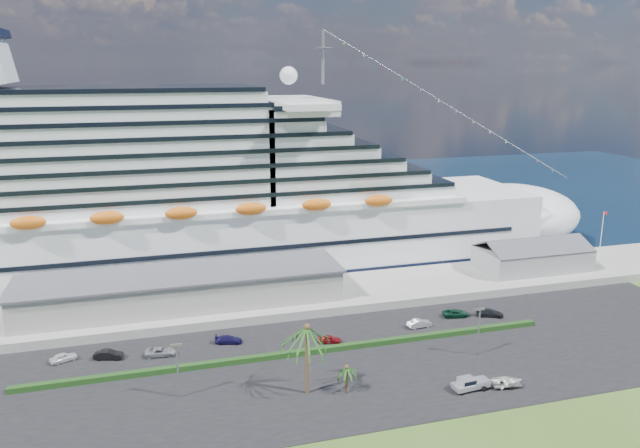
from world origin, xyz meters
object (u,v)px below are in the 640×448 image
object	(u,v)px
parked_car_3	(229,339)
cruise_ship	(188,201)
boat_trailer	(507,381)
pickup_truck	(470,383)

from	to	relation	value
parked_car_3	cruise_ship	bearing A→B (deg)	19.81
cruise_ship	boat_trailer	xyz separation A→B (m)	(40.23, -66.77, -15.53)
parked_car_3	pickup_truck	bearing A→B (deg)	-113.14
cruise_ship	boat_trailer	size ratio (longest dim) A/B	34.03
cruise_ship	pickup_truck	xyz separation A→B (m)	(34.72, -65.83, -15.49)
pickup_truck	boat_trailer	size ratio (longest dim) A/B	1.03
pickup_truck	boat_trailer	distance (m)	5.59
cruise_ship	parked_car_3	bearing A→B (deg)	-85.91
parked_car_3	boat_trailer	size ratio (longest dim) A/B	0.82
parked_car_3	boat_trailer	distance (m)	45.85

